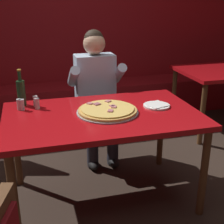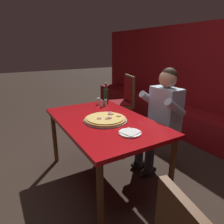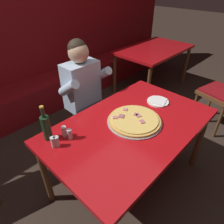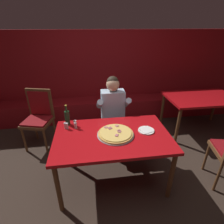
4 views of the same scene
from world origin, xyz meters
The scene contains 14 objects.
ground_plane centered at (0.00, 0.00, 0.00)m, with size 24.00×24.00×0.00m, color #33261E.
booth_wall_panel centered at (0.00, 2.18, 0.95)m, with size 6.80×0.16×1.90m, color maroon.
booth_bench centered at (0.00, 1.86, 0.23)m, with size 6.46×0.48×0.46m, color maroon.
main_dining_table centered at (0.00, 0.00, 0.67)m, with size 1.45×0.90×0.75m.
pizza centered at (0.04, 0.00, 0.76)m, with size 0.47×0.47×0.05m.
plate_white_paper centered at (0.45, 0.03, 0.76)m, with size 0.21×0.21×0.02m.
beer_bottle centered at (-0.57, 0.35, 0.86)m, with size 0.07×0.07×0.29m.
shaker_parmesan centered at (-0.58, 0.23, 0.79)m, with size 0.04×0.04×0.09m.
shaker_oregano centered at (-0.47, 0.28, 0.79)m, with size 0.04×0.04×0.09m.
shaker_black_pepper centered at (-0.60, 0.24, 0.79)m, with size 0.04×0.04×0.09m.
shaker_red_pepper_flakes centered at (-0.46, 0.23, 0.79)m, with size 0.04×0.04×0.09m.
diner_seated_blue_shirt centered at (0.12, 0.72, 0.71)m, with size 0.53×0.53×1.27m.
dining_chair_by_booth centered at (-1.15, 1.01, 0.59)m, with size 0.54×0.54×1.02m.
background_dining_table centered at (1.89, 1.04, 0.66)m, with size 1.33×0.83×0.75m.
Camera 4 is at (-0.26, -1.81, 1.99)m, focal length 28.00 mm.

